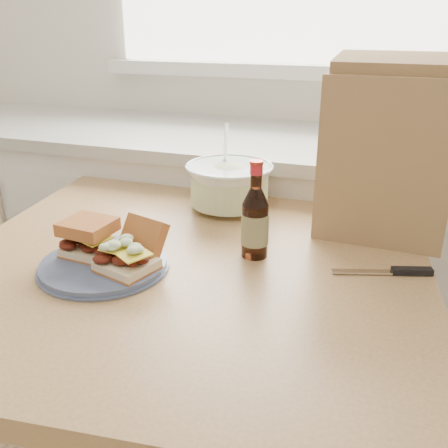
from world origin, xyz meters
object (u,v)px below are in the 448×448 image
(coleslaw_bowl, at_px, (229,187))
(beer_bottle, at_px, (255,221))
(plate, at_px, (104,265))
(paper_bag, at_px, (387,158))
(dining_table, at_px, (190,305))

(coleslaw_bowl, xyz_separation_m, beer_bottle, (0.14, -0.26, 0.02))
(plate, distance_m, coleslaw_bowl, 0.44)
(beer_bottle, xyz_separation_m, paper_bag, (0.24, 0.21, 0.10))
(coleslaw_bowl, bearing_deg, beer_bottle, -60.85)
(plate, bearing_deg, coleslaw_bowl, 72.71)
(plate, xyz_separation_m, coleslaw_bowl, (0.13, 0.41, 0.05))
(coleslaw_bowl, xyz_separation_m, paper_bag, (0.38, -0.04, 0.12))
(beer_bottle, distance_m, paper_bag, 0.34)
(coleslaw_bowl, relative_size, paper_bag, 0.63)
(paper_bag, bearing_deg, plate, -141.16)
(dining_table, distance_m, coleslaw_bowl, 0.36)
(plate, distance_m, paper_bag, 0.66)
(beer_bottle, relative_size, paper_bag, 0.57)
(coleslaw_bowl, height_order, beer_bottle, coleslaw_bowl)
(plate, relative_size, coleslaw_bowl, 1.11)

